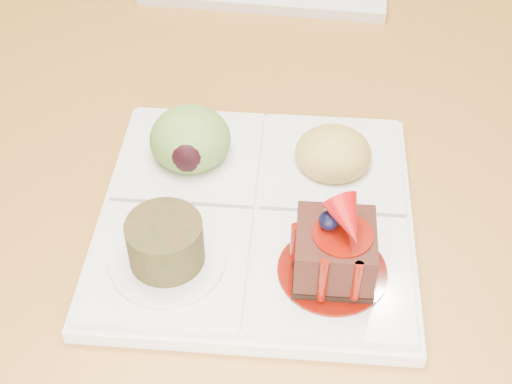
{
  "coord_description": "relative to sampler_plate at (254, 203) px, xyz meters",
  "views": [
    {
      "loc": [
        -0.03,
        -1.13,
        1.17
      ],
      "look_at": [
        -0.04,
        -0.75,
        0.79
      ],
      "focal_mm": 50.0,
      "sensor_mm": 36.0,
      "label": 1
    }
  ],
  "objects": [
    {
      "name": "ground",
      "position": [
        0.04,
        0.75,
        -0.77
      ],
      "size": [
        6.0,
        6.0,
        0.0
      ],
      "primitive_type": "plane",
      "color": "brown"
    },
    {
      "name": "sampler_plate",
      "position": [
        0.0,
        0.0,
        0.0
      ],
      "size": [
        0.26,
        0.26,
        0.1
      ],
      "rotation": [
        0.0,
        0.0,
        -0.05
      ],
      "color": "silver",
      "rests_on": "dining_table"
    }
  ]
}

